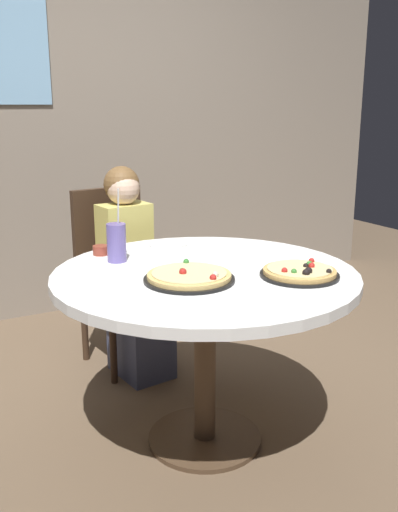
{
  "coord_description": "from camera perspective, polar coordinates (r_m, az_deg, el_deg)",
  "views": [
    {
      "loc": [
        -1.07,
        -1.87,
        1.39
      ],
      "look_at": [
        0.0,
        0.05,
        0.8
      ],
      "focal_mm": 40.06,
      "sensor_mm": 36.0,
      "label": 1
    }
  ],
  "objects": [
    {
      "name": "ground_plane",
      "position": [
        2.56,
        0.57,
        -17.85
      ],
      "size": [
        8.0,
        8.0,
        0.0
      ],
      "primitive_type": "plane",
      "color": "brown"
    },
    {
      "name": "wall_with_window",
      "position": [
        3.94,
        -13.9,
        15.49
      ],
      "size": [
        5.2,
        0.14,
        2.9
      ],
      "color": "gray",
      "rests_on": "ground_plane"
    },
    {
      "name": "dining_table",
      "position": [
        2.27,
        0.61,
        -3.92
      ],
      "size": [
        1.2,
        1.2,
        0.75
      ],
      "color": "white",
      "rests_on": "ground_plane"
    },
    {
      "name": "chair_wooden",
      "position": [
        3.13,
        -8.22,
        -1.07
      ],
      "size": [
        0.44,
        0.44,
        0.95
      ],
      "color": "#382619",
      "rests_on": "ground_plane"
    },
    {
      "name": "diner_child",
      "position": [
        2.99,
        -6.6,
        -2.71
      ],
      "size": [
        0.29,
        0.42,
        1.08
      ],
      "color": "#3F4766",
      "rests_on": "ground_plane"
    },
    {
      "name": "pizza_veggie",
      "position": [
        2.11,
        -0.97,
        -2.08
      ],
      "size": [
        0.34,
        0.34,
        0.05
      ],
      "color": "black",
      "rests_on": "dining_table"
    },
    {
      "name": "pizza_cheese",
      "position": [
        2.2,
        10.04,
        -1.62
      ],
      "size": [
        0.3,
        0.3,
        0.05
      ],
      "color": "black",
      "rests_on": "dining_table"
    },
    {
      "name": "soda_cup",
      "position": [
        2.39,
        -8.24,
        1.35
      ],
      "size": [
        0.08,
        0.08,
        0.31
      ],
      "color": "#6659A5",
      "rests_on": "dining_table"
    },
    {
      "name": "sauce_bowl",
      "position": [
        2.52,
        -9.78,
        0.58
      ],
      "size": [
        0.07,
        0.07,
        0.04
      ],
      "primitive_type": "cylinder",
      "color": "brown",
      "rests_on": "dining_table"
    },
    {
      "name": "plate_small",
      "position": [
        2.65,
        -3.13,
        1.16
      ],
      "size": [
        0.18,
        0.18,
        0.01
      ],
      "primitive_type": "cylinder",
      "color": "white",
      "rests_on": "dining_table"
    }
  ]
}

